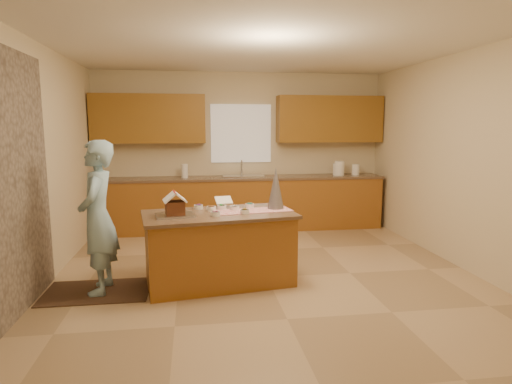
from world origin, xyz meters
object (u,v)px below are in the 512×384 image
Objects in this scene: boy at (98,217)px; island_base at (219,250)px; gingerbread_house at (175,206)px; tinsel_tree at (276,188)px.

island_base is at bearing 95.07° from boy.
boy is 0.81m from gingerbread_house.
boy reaches higher than island_base.
island_base is 0.97m from tinsel_tree.
tinsel_tree is (0.68, 0.15, 0.67)m from island_base.
tinsel_tree is at bearing 97.87° from boy.
gingerbread_house is (0.81, -0.02, 0.11)m from boy.
gingerbread_house reaches higher than island_base.
boy is at bearing 175.67° from island_base.
tinsel_tree reaches higher than island_base.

